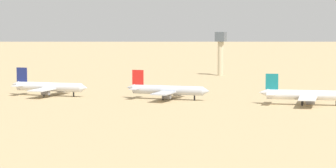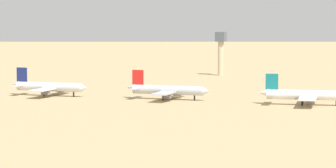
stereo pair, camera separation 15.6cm
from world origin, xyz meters
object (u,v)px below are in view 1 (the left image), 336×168
at_px(parked_jet_navy_3, 49,87).
at_px(parked_jet_red_4, 167,90).
at_px(control_tower, 221,49).
at_px(parked_jet_teal_5, 305,95).

bearing_deg(parked_jet_navy_3, parked_jet_red_4, 2.72).
bearing_deg(parked_jet_navy_3, control_tower, 74.69).
bearing_deg(parked_jet_red_4, control_tower, 95.93).
xyz_separation_m(parked_jet_teal_5, control_tower, (-69.23, 128.56, 10.46)).
height_order(parked_jet_red_4, control_tower, control_tower).
bearing_deg(parked_jet_teal_5, control_tower, 110.64).
distance_m(parked_jet_red_4, parked_jet_teal_5, 53.24).
distance_m(parked_jet_navy_3, parked_jet_teal_5, 102.48).
xyz_separation_m(parked_jet_navy_3, parked_jet_red_4, (49.24, 3.22, -0.02)).
distance_m(parked_jet_teal_5, control_tower, 146.39).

